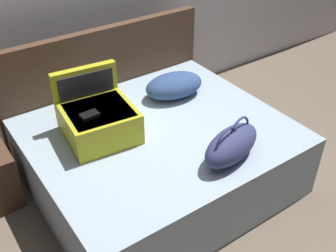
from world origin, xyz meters
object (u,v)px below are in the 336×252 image
at_px(hard_case_large, 98,118).
at_px(pillow_near_headboard, 174,85).
at_px(duffel_bag, 232,145).
at_px(bed, 159,157).

bearing_deg(hard_case_large, pillow_near_headboard, 16.42).
height_order(duffel_bag, pillow_near_headboard, duffel_bag).
bearing_deg(pillow_near_headboard, bed, -138.52).
bearing_deg(duffel_bag, hard_case_large, 128.88).
relative_size(hard_case_large, duffel_bag, 0.99).
height_order(bed, hard_case_large, hard_case_large).
height_order(hard_case_large, pillow_near_headboard, hard_case_large).
relative_size(bed, pillow_near_headboard, 3.67).
relative_size(duffel_bag, pillow_near_headboard, 1.10).
relative_size(hard_case_large, pillow_near_headboard, 1.10).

